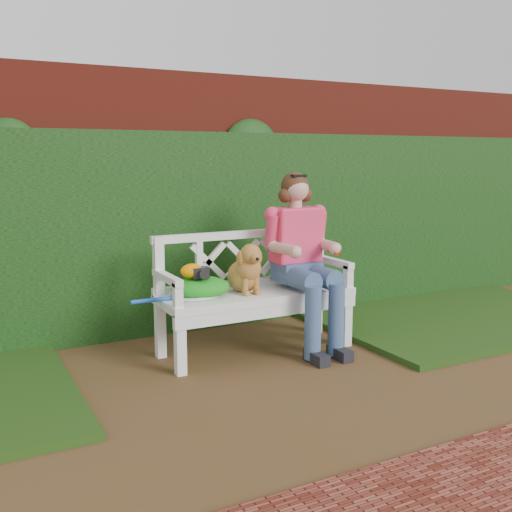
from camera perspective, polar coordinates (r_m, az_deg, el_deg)
name	(u,v)px	position (r m, az deg, el deg)	size (l,w,h in m)	color
ground	(276,396)	(3.87, 1.92, -13.23)	(60.00, 60.00, 0.00)	#52361A
brick_wall	(170,202)	(5.32, -8.22, 5.11)	(10.00, 0.30, 2.20)	maroon
ivy_hedge	(179,233)	(5.14, -7.33, 2.18)	(10.00, 0.18, 1.70)	#28611E
grass_right	(450,314)	(5.97, 17.96, -5.28)	(2.60, 2.00, 0.05)	#17330B
garden_bench	(256,321)	(4.64, 0.00, -6.23)	(1.58, 0.60, 0.48)	white
seated_woman	(298,263)	(4.70, 4.06, -0.66)	(0.57, 0.76, 1.34)	#FF2F4D
dog	(245,267)	(4.50, -1.05, -1.06)	(0.26, 0.35, 0.39)	olive
tennis_racket	(190,296)	(4.37, -6.30, -3.79)	(0.68, 0.29, 0.03)	silver
green_bag	(201,287)	(4.38, -5.31, -2.95)	(0.44, 0.34, 0.15)	#237B2E
camera_item	(200,273)	(4.32, -5.33, -1.58)	(0.12, 0.09, 0.08)	black
baseball_glove	(192,271)	(4.32, -6.14, -1.41)	(0.17, 0.12, 0.11)	orange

